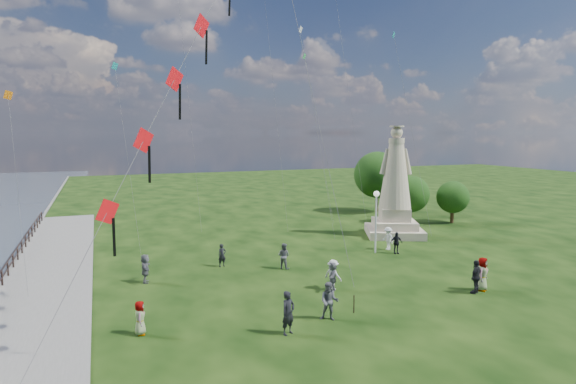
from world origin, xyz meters
name	(u,v)px	position (x,y,z in m)	size (l,w,h in m)	color
waterfront	(9,316)	(-15.24, 8.99, -0.06)	(200.00, 200.00, 1.51)	#354250
statue	(395,195)	(12.71, 17.62, 3.55)	(6.13, 6.13, 9.41)	#C2AC92
lamppost	(376,208)	(7.92, 12.97, 3.33)	(0.43, 0.43, 4.61)	silver
tree_row	(394,182)	(18.35, 26.13, 3.67)	(7.55, 12.53, 6.77)	#382314
person_0	(288,313)	(-3.43, 1.86, 0.97)	(0.71, 0.47, 1.94)	black
person_1	(329,301)	(-1.03, 2.64, 0.92)	(0.89, 0.55, 1.84)	#595960
person_2	(333,275)	(1.19, 6.63, 0.85)	(1.10, 0.57, 1.71)	silver
person_3	(476,277)	(8.19, 3.09, 0.95)	(1.11, 0.57, 1.89)	black
person_4	(482,274)	(8.88, 3.34, 0.95)	(0.93, 0.57, 1.90)	#595960
person_5	(145,268)	(-8.55, 11.83, 0.86)	(1.59, 0.69, 1.71)	#595960
person_6	(222,255)	(-3.51, 13.52, 0.76)	(0.56, 0.37, 1.53)	black
person_7	(284,256)	(0.12, 11.57, 0.85)	(0.82, 0.51, 1.69)	#595960
person_8	(388,238)	(9.32, 13.43, 0.87)	(1.12, 0.58, 1.74)	silver
person_9	(396,243)	(9.20, 12.17, 0.80)	(0.94, 0.48, 1.60)	black
person_10	(140,318)	(-9.48, 4.22, 0.76)	(0.74, 0.45, 1.51)	#595960
person_11	(333,276)	(1.11, 6.53, 0.81)	(1.51, 0.65, 1.63)	#595960
red_kite_train	(186,61)	(-7.11, 4.61, 11.93)	(10.66, 9.35, 19.23)	black
small_kites	(260,59)	(2.56, 23.38, 15.13)	(31.39, 18.85, 27.58)	teal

